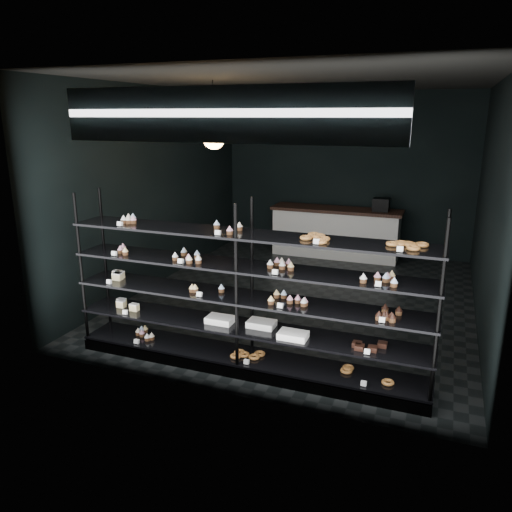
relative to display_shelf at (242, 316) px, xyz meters
name	(u,v)px	position (x,y,z in m)	size (l,w,h in m)	color
room	(305,195)	(0.00, 2.45, 0.97)	(5.01, 6.01, 3.20)	black
display_shelf	(242,316)	(0.00, 0.00, 0.00)	(4.00, 0.50, 1.91)	black
signage	(220,115)	(0.00, -0.48, 2.12)	(3.30, 0.05, 0.50)	#0C193E
pendant_lamp	(214,138)	(-0.99, 1.45, 1.82)	(0.29, 0.29, 0.88)	black
service_counter	(336,232)	(-0.03, 4.95, -0.13)	(2.55, 0.65, 1.23)	beige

